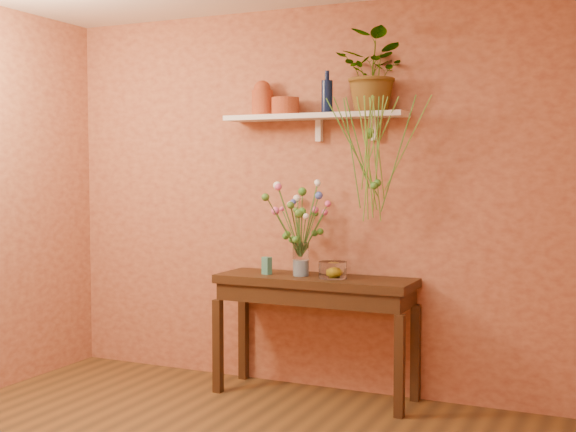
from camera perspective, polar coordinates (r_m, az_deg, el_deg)
room at (r=3.61m, az=-10.29°, el=0.23°), size 4.04×4.04×2.70m
sideboard at (r=5.18m, az=2.05°, el=-5.90°), size 1.36×0.44×0.83m
wall_shelf at (r=5.24m, az=2.10°, el=7.46°), size 1.30×0.24×0.19m
terracotta_jug at (r=5.45m, az=-1.95°, el=8.81°), size 0.17×0.17×0.25m
terracotta_pot at (r=5.31m, az=-0.21°, el=8.28°), size 0.26×0.26×0.12m
blue_bottle at (r=5.19m, az=2.96°, el=9.03°), size 0.10×0.10×0.29m
spider_plant at (r=5.12m, az=6.58°, el=10.74°), size 0.58×0.54×0.53m
plant_fronds at (r=4.92m, az=6.36°, el=4.70°), size 0.68×0.29×0.81m
glass_vase at (r=5.18m, az=0.98°, el=-3.46°), size 0.11×0.11×0.23m
bouquet at (r=5.15m, az=0.80°, el=0.38°), size 0.42×0.52×0.53m
glass_bowl at (r=5.07m, az=3.39°, el=-4.14°), size 0.19×0.19×0.11m
lemon at (r=5.07m, az=3.46°, el=-4.24°), size 0.07×0.07×0.07m
carton at (r=5.26m, az=-1.61°, el=-3.77°), size 0.07×0.06×0.12m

